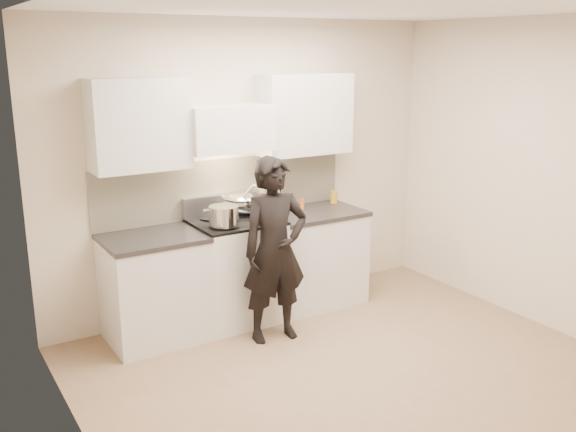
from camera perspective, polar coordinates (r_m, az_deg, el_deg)
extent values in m
plane|color=#876C50|center=(5.10, 6.19, -13.85)|extent=(4.00, 4.00, 0.00)
cube|color=beige|center=(6.05, -3.62, 4.41)|extent=(4.00, 0.04, 2.70)
cube|color=beige|center=(3.76, -18.19, -2.76)|extent=(0.04, 3.50, 2.70)
cube|color=beige|center=(6.03, 21.83, 3.34)|extent=(0.04, 3.50, 2.70)
cube|color=white|center=(4.49, 7.18, 17.93)|extent=(4.00, 3.50, 0.02)
cube|color=beige|center=(5.96, -5.67, 2.60)|extent=(2.50, 0.02, 0.53)
cube|color=#ACAAB6|center=(5.94, -5.90, 1.01)|extent=(0.76, 0.08, 0.20)
cube|color=silver|center=(5.68, -5.43, 7.78)|extent=(0.76, 0.40, 0.40)
cylinder|color=#BABABA|center=(5.54, -4.56, 5.75)|extent=(0.66, 0.02, 0.02)
cube|color=silver|center=(6.11, 1.49, 9.04)|extent=(0.90, 0.33, 0.75)
cube|color=silver|center=(5.41, -13.12, 7.92)|extent=(0.80, 0.33, 0.75)
cube|color=beige|center=(6.14, -2.41, 2.20)|extent=(0.08, 0.01, 0.12)
cube|color=silver|center=(5.87, -4.58, -4.95)|extent=(0.76, 0.65, 0.92)
cube|color=black|center=(5.72, -4.68, -0.49)|extent=(0.76, 0.65, 0.02)
cube|color=#A8A9B5|center=(5.90, -3.83, 0.11)|extent=(0.36, 0.34, 0.01)
cylinder|color=#BABABA|center=(5.52, -3.26, -2.71)|extent=(0.62, 0.02, 0.02)
cylinder|color=black|center=(5.51, -5.64, -0.90)|extent=(0.18, 0.18, 0.01)
cylinder|color=black|center=(5.67, -2.38, -0.39)|extent=(0.18, 0.18, 0.01)
cylinder|color=black|center=(5.78, -6.95, -0.22)|extent=(0.18, 0.18, 0.01)
cylinder|color=black|center=(5.93, -3.79, 0.25)|extent=(0.18, 0.18, 0.01)
cube|color=silver|center=(6.27, 2.20, -3.79)|extent=(0.90, 0.65, 0.88)
cube|color=black|center=(6.14, 2.24, 0.28)|extent=(0.92, 0.67, 0.04)
cube|color=silver|center=(5.59, -11.76, -6.46)|extent=(0.80, 0.65, 0.88)
cube|color=black|center=(5.44, -12.01, -1.94)|extent=(0.82, 0.67, 0.04)
ellipsoid|color=#BABABA|center=(5.86, -3.94, 1.26)|extent=(0.40, 0.40, 0.22)
torus|color=#BABABA|center=(5.85, -3.95, 1.74)|extent=(0.42, 0.42, 0.02)
ellipsoid|color=beige|center=(5.86, -3.94, 1.15)|extent=(0.23, 0.23, 0.10)
cylinder|color=silver|center=(5.67, -3.73, 2.03)|extent=(0.04, 0.29, 0.21)
cylinder|color=#BABABA|center=(5.49, -5.72, 0.03)|extent=(0.29, 0.29, 0.17)
cube|color=#BABABA|center=(5.44, -7.28, 0.52)|extent=(0.06, 0.03, 0.01)
cube|color=#BABABA|center=(5.52, -4.21, 0.83)|extent=(0.06, 0.03, 0.01)
cylinder|color=#ACAAB6|center=(6.17, -0.87, 1.41)|extent=(0.12, 0.12, 0.18)
cylinder|color=black|center=(6.18, -0.70, 2.25)|extent=(0.01, 0.01, 0.31)
cylinder|color=silver|center=(6.18, -0.90, 2.26)|extent=(0.01, 0.01, 0.31)
cylinder|color=#ACAAB6|center=(6.17, -1.08, 2.24)|extent=(0.01, 0.01, 0.31)
cylinder|color=black|center=(6.15, -1.14, 2.20)|extent=(0.01, 0.01, 0.31)
cylinder|color=#ACAAB6|center=(6.13, -1.04, 2.16)|extent=(0.01, 0.01, 0.31)
cylinder|color=silver|center=(6.13, -0.84, 2.15)|extent=(0.01, 0.01, 0.31)
cylinder|color=black|center=(6.14, -0.66, 2.17)|extent=(0.01, 0.01, 0.31)
cylinder|color=#ACAAB6|center=(6.16, -0.60, 2.21)|extent=(0.01, 0.01, 0.31)
cylinder|color=#C65C18|center=(6.20, 1.26, 0.97)|extent=(0.04, 0.04, 0.07)
cylinder|color=#DB4620|center=(6.18, 1.26, 1.41)|extent=(0.04, 0.04, 0.02)
cylinder|color=#AD841B|center=(6.44, 4.09, 1.71)|extent=(0.07, 0.07, 0.12)
imported|color=black|center=(5.37, -1.17, -3.06)|extent=(0.62, 0.44, 1.58)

